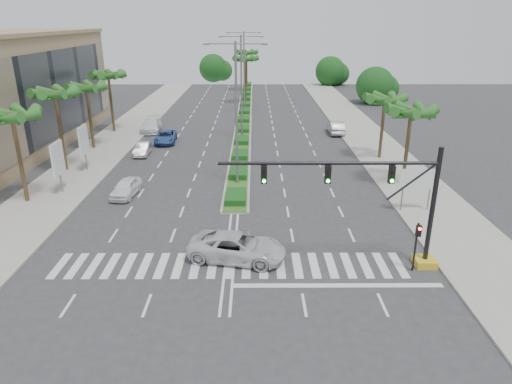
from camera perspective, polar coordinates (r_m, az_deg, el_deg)
ground at (r=27.27m, az=-3.33°, el=-9.16°), size 160.00×160.00×0.00m
footpath_right at (r=47.66m, az=16.55°, el=3.44°), size 6.00×120.00×0.15m
footpath_left at (r=48.59m, az=-20.33°, el=3.32°), size 6.00×120.00×0.15m
median at (r=69.92m, az=-1.46°, el=9.66°), size 2.20×75.00×0.20m
median_grass at (r=69.90m, az=-1.46°, el=9.76°), size 1.80×75.00×0.04m
signal_gantry at (r=26.84m, az=16.70°, el=-2.33°), size 12.60×1.20×7.20m
pedestrian_signal at (r=27.24m, az=19.48°, el=-5.59°), size 0.28×0.36×3.00m
direction_sign at (r=35.59m, az=19.54°, el=1.31°), size 2.70×0.11×3.40m
billboard_near at (r=40.43m, az=-23.54°, el=3.78°), size 0.18×2.10×4.35m
billboard_far at (r=45.80m, az=-20.75°, el=6.01°), size 0.18×2.10×4.35m
palm_left_near at (r=38.71m, az=-28.19°, el=8.08°), size 4.57×4.68×7.55m
palm_left_mid at (r=45.77m, az=-23.80°, el=10.88°), size 4.57×4.68×7.95m
palm_left_far at (r=53.22m, az=-20.42°, el=11.86°), size 4.57×4.68×7.35m
palm_left_end at (r=60.70m, az=-17.97°, el=13.47°), size 4.57×4.68×7.75m
palm_right_near at (r=40.47m, az=18.80°, el=9.18°), size 4.57×4.68×7.05m
palm_right_far at (r=48.04m, az=15.79°, el=10.83°), size 4.57×4.68×6.75m
palm_median_a at (r=78.87m, az=-1.36°, el=16.12°), size 4.57×4.68×8.05m
palm_median_b at (r=93.82m, az=-1.19°, el=16.87°), size 4.57×4.68×8.05m
streetlight_near at (r=38.23m, az=-2.48°, el=10.55°), size 5.10×0.25×12.00m
streetlight_mid at (r=54.04m, az=-1.85°, el=13.57°), size 5.10×0.25×12.00m
streetlight_far at (r=69.94m, az=-1.50°, el=15.22°), size 5.10×0.25×12.00m
car_parked_a at (r=38.75m, az=-15.95°, el=0.52°), size 2.06×4.24×1.39m
car_parked_b at (r=50.34m, az=-13.96°, el=5.27°), size 1.45×3.96×1.30m
car_parked_c at (r=54.75m, az=-11.22°, el=6.77°), size 2.59×5.11×1.39m
car_parked_d at (r=60.83m, az=-12.97°, el=8.14°), size 2.51×5.68×1.62m
car_crossing at (r=27.54m, az=-2.38°, el=-6.88°), size 6.30×3.87×1.63m
car_right at (r=58.99m, az=9.95°, el=7.95°), size 1.75×4.85×1.59m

